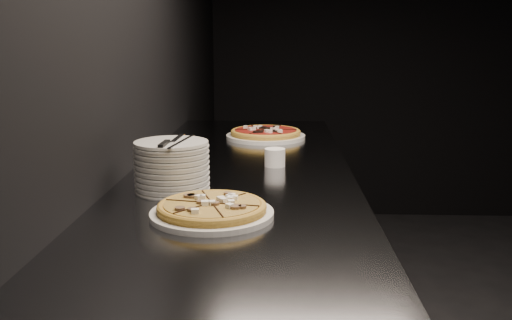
{
  "coord_description": "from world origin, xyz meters",
  "views": [
    {
      "loc": [
        -2.0,
        -1.82,
        1.36
      ],
      "look_at": [
        -2.08,
        0.06,
        0.95
      ],
      "focal_mm": 40.0,
      "sensor_mm": 36.0,
      "label": 1
    }
  ],
  "objects_px": {
    "counter": "(241,302)",
    "pizza_tomato": "(266,134)",
    "ramekin": "(275,157)",
    "plate_stack": "(172,166)",
    "cutlery": "(173,141)",
    "pizza_mushroom": "(212,209)"
  },
  "relations": [
    {
      "from": "counter",
      "to": "pizza_tomato",
      "type": "relative_size",
      "value": 6.97
    },
    {
      "from": "ramekin",
      "to": "counter",
      "type": "bearing_deg",
      "value": -135.5
    },
    {
      "from": "plate_stack",
      "to": "cutlery",
      "type": "bearing_deg",
      "value": -62.38
    },
    {
      "from": "counter",
      "to": "pizza_mushroom",
      "type": "distance_m",
      "value": 0.67
    },
    {
      "from": "plate_stack",
      "to": "ramekin",
      "type": "xyz_separation_m",
      "value": [
        0.3,
        0.33,
        -0.04
      ]
    },
    {
      "from": "pizza_mushroom",
      "to": "plate_stack",
      "type": "distance_m",
      "value": 0.3
    },
    {
      "from": "counter",
      "to": "pizza_tomato",
      "type": "xyz_separation_m",
      "value": [
        0.07,
        0.67,
        0.48
      ]
    },
    {
      "from": "ramekin",
      "to": "pizza_mushroom",
      "type": "bearing_deg",
      "value": -104.74
    },
    {
      "from": "pizza_tomato",
      "to": "cutlery",
      "type": "xyz_separation_m",
      "value": [
        -0.24,
        -0.9,
        0.13
      ]
    },
    {
      "from": "plate_stack",
      "to": "ramekin",
      "type": "relative_size",
      "value": 3.01
    },
    {
      "from": "pizza_mushroom",
      "to": "pizza_tomato",
      "type": "bearing_deg",
      "value": 84.63
    },
    {
      "from": "cutlery",
      "to": "plate_stack",
      "type": "bearing_deg",
      "value": 120.31
    },
    {
      "from": "pizza_tomato",
      "to": "ramekin",
      "type": "xyz_separation_m",
      "value": [
        0.05,
        -0.56,
        0.01
      ]
    },
    {
      "from": "plate_stack",
      "to": "ramekin",
      "type": "height_order",
      "value": "plate_stack"
    },
    {
      "from": "plate_stack",
      "to": "ramekin",
      "type": "bearing_deg",
      "value": 47.66
    },
    {
      "from": "pizza_tomato",
      "to": "ramekin",
      "type": "height_order",
      "value": "ramekin"
    },
    {
      "from": "plate_stack",
      "to": "ramekin",
      "type": "distance_m",
      "value": 0.44
    },
    {
      "from": "plate_stack",
      "to": "cutlery",
      "type": "xyz_separation_m",
      "value": [
        0.01,
        -0.02,
        0.08
      ]
    },
    {
      "from": "plate_stack",
      "to": "pizza_mushroom",
      "type": "bearing_deg",
      "value": -59.92
    },
    {
      "from": "pizza_mushroom",
      "to": "ramekin",
      "type": "relative_size",
      "value": 4.52
    },
    {
      "from": "counter",
      "to": "ramekin",
      "type": "distance_m",
      "value": 0.52
    },
    {
      "from": "pizza_mushroom",
      "to": "cutlery",
      "type": "xyz_separation_m",
      "value": [
        -0.14,
        0.24,
        0.13
      ]
    }
  ]
}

